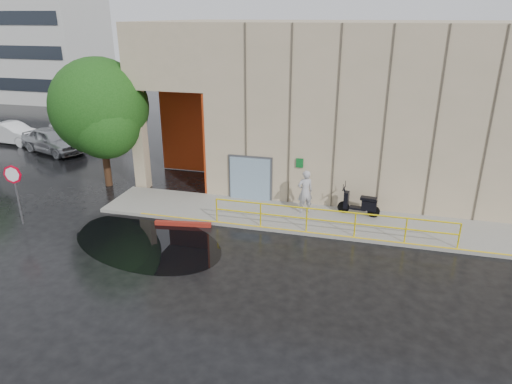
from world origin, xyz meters
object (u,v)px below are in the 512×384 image
at_px(car_a, 53,140).
at_px(tree_near, 101,111).
at_px(red_curb, 183,224).
at_px(car_b, 12,133).
at_px(person, 305,192).
at_px(stop_sign, 14,182).
at_px(scooter, 360,198).
at_px(car_c, 90,130).

bearing_deg(car_a, tree_near, -105.03).
xyz_separation_m(red_curb, car_b, (-16.50, 9.28, 0.63)).
height_order(person, stop_sign, stop_sign).
xyz_separation_m(scooter, car_c, (-18.91, 8.68, -0.24)).
xyz_separation_m(car_b, tree_near, (10.98, -5.86, 3.19)).
bearing_deg(tree_near, stop_sign, -103.21).
xyz_separation_m(car_a, car_b, (-4.13, 1.20, -0.09)).
bearing_deg(car_a, car_b, 93.03).
bearing_deg(car_c, car_a, 145.28).
relative_size(scooter, tree_near, 0.29).
bearing_deg(stop_sign, car_b, 147.19).
bearing_deg(red_curb, tree_near, 148.21).
height_order(red_curb, tree_near, tree_near).
distance_m(car_a, car_c, 3.32).
bearing_deg(tree_near, red_curb, -31.79).
height_order(scooter, tree_near, tree_near).
height_order(car_a, car_c, car_a).
distance_m(stop_sign, car_b, 14.66).
height_order(stop_sign, tree_near, tree_near).
bearing_deg(person, red_curb, -4.88).
xyz_separation_m(red_curb, car_a, (-12.37, 8.08, 0.72)).
bearing_deg(tree_near, car_a, 145.78).
bearing_deg(car_a, car_c, 9.43).
relative_size(person, stop_sign, 0.74).
height_order(scooter, car_b, scooter).
relative_size(scooter, stop_sign, 0.71).
height_order(red_curb, car_c, car_c).
xyz_separation_m(stop_sign, car_a, (-5.69, 9.63, -1.10)).
distance_m(person, stop_sign, 12.13).
bearing_deg(car_b, tree_near, -113.41).
bearing_deg(red_curb, person, 26.61).
relative_size(scooter, car_b, 0.43).
bearing_deg(red_curb, car_a, 146.85).
distance_m(stop_sign, car_c, 13.93).
distance_m(scooter, car_a, 20.22).
bearing_deg(car_b, scooter, -100.98).
bearing_deg(car_b, red_curb, -114.69).
height_order(stop_sign, red_curb, stop_sign).
bearing_deg(car_c, person, -143.36).
height_order(car_a, car_b, car_a).
relative_size(person, car_a, 0.41).
height_order(person, scooter, person).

